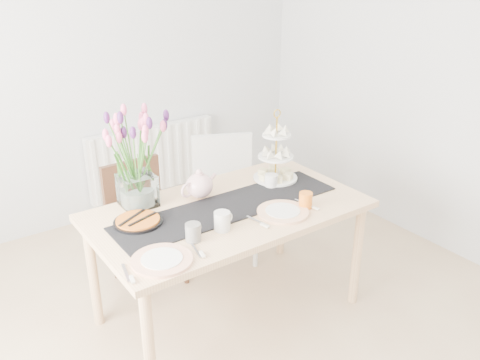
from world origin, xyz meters
TOP-DOWN VIEW (x-y plane):
  - room_shell at (0.00, 0.00)m, footprint 4.50×4.50m
  - radiator at (0.50, 2.19)m, footprint 1.20×0.08m
  - dining_table at (0.17, 0.49)m, footprint 1.60×0.90m
  - chair_brown at (-0.08, 1.18)m, footprint 0.44×0.44m
  - chair_white at (0.58, 1.14)m, footprint 0.60×0.60m
  - table_runner at (0.17, 0.49)m, footprint 1.40×0.35m
  - tulip_vase at (-0.24, 0.82)m, footprint 0.70×0.70m
  - cake_stand at (0.66, 0.65)m, footprint 0.29×0.29m
  - teapot at (0.10, 0.70)m, footprint 0.30×0.26m
  - cream_jug at (0.56, 0.58)m, footprint 0.09×0.09m
  - tart_tin at (-0.35, 0.60)m, footprint 0.27×0.27m
  - mug_grey at (-0.19, 0.28)m, footprint 0.11×0.11m
  - mug_white at (-0.00, 0.29)m, footprint 0.11×0.11m
  - mug_orange at (0.55, 0.23)m, footprint 0.11×0.11m
  - plate_left at (-0.41, 0.19)m, footprint 0.36×0.36m
  - plate_right at (0.39, 0.25)m, footprint 0.35×0.35m

SIDE VIEW (x-z plane):
  - radiator at x=0.50m, z-range 0.15..0.75m
  - chair_brown at x=-0.08m, z-range 0.07..0.92m
  - chair_white at x=0.58m, z-range 0.08..0.99m
  - dining_table at x=0.17m, z-range 0.30..1.05m
  - table_runner at x=0.17m, z-range 0.75..0.76m
  - plate_right at x=0.39m, z-range 0.75..0.77m
  - plate_left at x=-0.41m, z-range 0.75..0.77m
  - tart_tin at x=-0.35m, z-range 0.75..0.78m
  - cream_jug at x=0.56m, z-range 0.75..0.83m
  - mug_orange at x=0.55m, z-range 0.75..0.84m
  - mug_grey at x=-0.19m, z-range 0.75..0.85m
  - mug_white at x=0.00m, z-range 0.75..0.86m
  - teapot at x=0.10m, z-range 0.75..0.92m
  - cake_stand at x=0.66m, z-range 0.66..1.09m
  - tulip_vase at x=-0.24m, z-range 0.84..1.44m
  - room_shell at x=0.00m, z-range -0.95..3.55m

